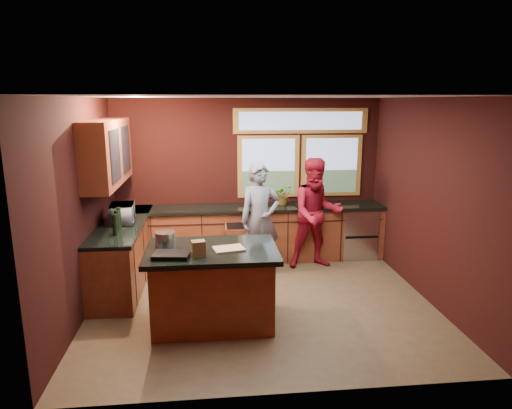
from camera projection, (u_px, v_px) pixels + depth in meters
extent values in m
plane|color=brown|center=(261.00, 301.00, 6.17)|extent=(4.50, 4.50, 0.00)
cube|color=black|center=(248.00, 178.00, 7.81)|extent=(4.50, 0.02, 2.70)
cube|color=black|center=(288.00, 256.00, 3.93)|extent=(4.50, 0.02, 2.70)
cube|color=black|center=(81.00, 208.00, 5.64)|extent=(0.02, 4.00, 2.70)
cube|color=black|center=(428.00, 200.00, 6.10)|extent=(0.02, 4.00, 2.70)
cube|color=silver|center=(262.00, 97.00, 5.57)|extent=(4.50, 4.00, 0.02)
cube|color=#7E8FAE|center=(268.00, 167.00, 7.79)|extent=(1.06, 0.02, 1.06)
cube|color=#7E8FAE|center=(331.00, 166.00, 7.90)|extent=(1.06, 0.02, 1.06)
cube|color=#AF7932|center=(301.00, 121.00, 7.67)|extent=(2.30, 0.02, 0.42)
cube|color=#562A14|center=(107.00, 152.00, 6.35)|extent=(0.36, 1.80, 0.90)
cube|color=#562A14|center=(250.00, 234.00, 7.72)|extent=(4.50, 0.60, 0.88)
cube|color=black|center=(250.00, 208.00, 7.61)|extent=(4.50, 0.64, 0.05)
cube|color=#B7B7BC|center=(356.00, 232.00, 7.89)|extent=(0.60, 0.58, 0.85)
cube|color=black|center=(315.00, 207.00, 7.69)|extent=(0.66, 0.46, 0.05)
cube|color=#562A14|center=(123.00, 255.00, 6.70)|extent=(0.60, 2.30, 0.88)
cube|color=black|center=(122.00, 224.00, 6.60)|extent=(0.64, 2.30, 0.05)
cube|color=#562A14|center=(213.00, 289.00, 5.50)|extent=(1.40, 0.90, 0.88)
cube|color=black|center=(212.00, 251.00, 5.39)|extent=(1.55, 1.05, 0.06)
imported|color=slate|center=(260.00, 220.00, 6.99)|extent=(0.70, 0.53, 1.74)
imported|color=maroon|center=(316.00, 213.00, 7.29)|extent=(0.91, 0.73, 1.78)
imported|color=#999999|center=(122.00, 214.00, 6.56)|extent=(0.38, 0.52, 0.27)
imported|color=#999999|center=(283.00, 195.00, 7.68)|extent=(0.30, 0.26, 0.34)
cylinder|color=silver|center=(321.00, 196.00, 7.70)|extent=(0.12, 0.12, 0.28)
cube|color=tan|center=(229.00, 249.00, 5.35)|extent=(0.39, 0.32, 0.02)
cylinder|color=silver|center=(165.00, 239.00, 5.45)|extent=(0.24, 0.24, 0.18)
cube|color=brown|center=(198.00, 249.00, 5.11)|extent=(0.17, 0.15, 0.18)
cube|color=black|center=(171.00, 255.00, 5.09)|extent=(0.43, 0.33, 0.05)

